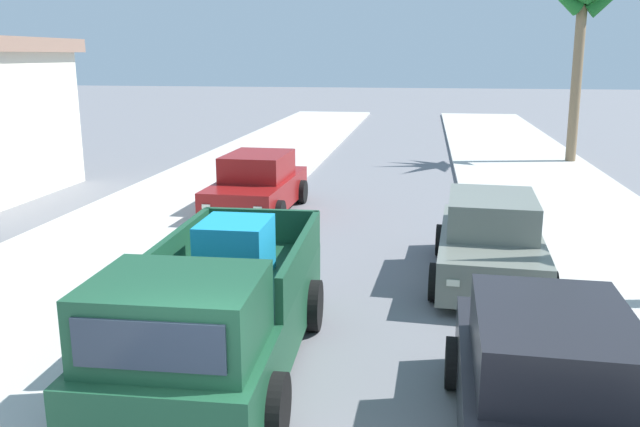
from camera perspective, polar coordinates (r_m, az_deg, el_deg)
The scene contains 9 objects.
sidewalk_left at distance 17.66m, azimuth -12.13°, elevation 0.44°, with size 4.97×60.00×0.12m, color beige.
sidewalk_right at distance 16.87m, azimuth 21.04°, elevation -0.79°, with size 4.97×60.00×0.12m, color beige.
curb_left at distance 17.30m, azimuth -8.77°, elevation 0.29°, with size 0.16×60.00×0.10m, color silver.
curb_right at distance 16.68m, azimuth 17.40°, elevation -0.69°, with size 0.16×60.00×0.10m, color silver.
pickup_truck at distance 8.40m, azimuth -8.95°, elevation -8.82°, with size 2.34×5.27×1.80m.
car_left_near at distance 12.28m, azimuth 14.60°, elevation -2.33°, with size 2.20×4.33×1.54m.
car_right_near at distance 17.04m, azimuth -5.48°, elevation 2.46°, with size 2.11×4.30×1.54m.
car_left_mid at distance 7.17m, azimuth 19.37°, elevation -14.45°, with size 2.10×4.30×1.54m.
palm_tree_left_mid at distance 26.37m, azimuth 21.84°, elevation 16.61°, with size 4.13×3.72×7.03m.
Camera 1 is at (1.37, -4.01, 3.99)m, focal length 36.75 mm.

